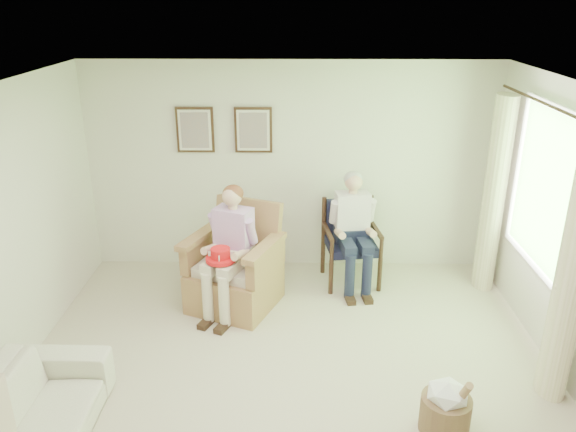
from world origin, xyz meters
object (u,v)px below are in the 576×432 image
(person_dark, at_px, (353,223))
(hatbox, at_px, (446,407))
(person_wicker, at_px, (232,242))
(wicker_armchair, at_px, (235,274))
(red_hat, at_px, (221,256))
(wood_armchair, at_px, (351,238))

(person_dark, height_order, hatbox, person_dark)
(person_wicker, bearing_deg, hatbox, -21.70)
(wicker_armchair, xyz_separation_m, hatbox, (1.89, -1.99, -0.14))
(red_hat, xyz_separation_m, hatbox, (1.99, -1.65, -0.52))
(person_dark, bearing_deg, person_wicker, -162.93)
(wicker_armchair, distance_m, person_wicker, 0.49)
(wicker_armchair, distance_m, wood_armchair, 1.50)
(person_dark, bearing_deg, hatbox, -85.11)
(wood_armchair, distance_m, hatbox, 2.69)
(person_dark, distance_m, hatbox, 2.58)
(wicker_armchair, xyz_separation_m, red_hat, (-0.10, -0.33, 0.39))
(wood_armchair, xyz_separation_m, person_dark, (0.00, -0.16, 0.27))
(wicker_armchair, height_order, red_hat, wicker_armchair)
(wicker_armchair, distance_m, red_hat, 0.52)
(wood_armchair, relative_size, hatbox, 1.66)
(person_wicker, bearing_deg, person_dark, 47.05)
(wicker_armchair, bearing_deg, person_wicker, -67.61)
(person_wicker, relative_size, person_dark, 1.02)
(wood_armchair, bearing_deg, red_hat, -153.96)
(red_hat, bearing_deg, hatbox, -39.68)
(person_wicker, height_order, red_hat, person_wicker)
(wicker_armchair, relative_size, wood_armchair, 1.17)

